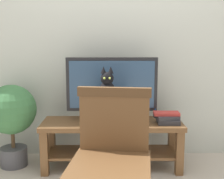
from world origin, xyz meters
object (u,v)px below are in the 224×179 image
tv_stand (112,135)px  book_stack (167,118)px  potted_plant (12,115)px  wooden_chair (112,151)px  cat (107,98)px  media_box (107,120)px  tv (112,87)px

tv_stand → book_stack: bearing=-6.1°
potted_plant → tv_stand: bearing=-2.9°
wooden_chair → book_stack: 1.10m
book_stack → potted_plant: (-1.49, 0.10, 0.01)m
tv_stand → book_stack: 0.55m
cat → wooden_chair: bearing=-88.1°
tv_stand → media_box: bearing=-123.9°
cat → media_box: bearing=94.0°
book_stack → wooden_chair: bearing=-118.8°
wooden_chair → potted_plant: (-0.96, 1.07, -0.04)m
tv → potted_plant: bearing=-178.7°
tv → potted_plant: 1.01m
tv_stand → media_box: 0.19m
wooden_chair → book_stack: (0.53, 0.97, -0.05)m
tv_stand → potted_plant: (-0.97, 0.05, 0.19)m
book_stack → potted_plant: potted_plant is taller
tv → media_box: bearing=-107.9°
tv → book_stack: (0.52, -0.13, -0.28)m
tv → tv_stand: bearing=-90.0°
media_box → cat: (0.00, -0.01, 0.21)m
wooden_chair → tv_stand: bearing=89.3°
tv_stand → tv: 0.47m
wooden_chair → potted_plant: wooden_chair is taller
wooden_chair → tv: bearing=89.3°
media_box → tv_stand: bearing=56.1°
tv_stand → wooden_chair: bearing=-90.7°
tv_stand → potted_plant: size_ratio=1.65×
tv_stand → cat: size_ratio=2.85×
tv_stand → wooden_chair: (-0.01, -1.02, 0.23)m
media_box → wooden_chair: (0.03, -0.96, 0.06)m
tv → wooden_chair: tv is taller
tv_stand → media_box: (-0.04, -0.07, 0.17)m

